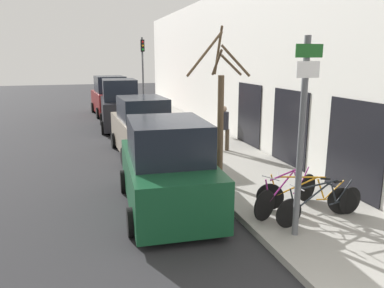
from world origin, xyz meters
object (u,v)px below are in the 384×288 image
bicycle_0 (321,204)px  parked_car_2 (120,107)px  signpost (302,134)px  pedestrian_near (224,125)px  traffic_light (143,67)px  parked_car_1 (142,129)px  street_tree (220,114)px  parked_car_0 (167,169)px  parked_car_3 (110,97)px  bicycle_1 (306,196)px  bicycle_2 (287,194)px

bicycle_0 → parked_car_2: (-2.78, 12.81, 0.60)m
signpost → pedestrian_near: size_ratio=2.26×
traffic_light → signpost: bearing=-88.7°
parked_car_1 → street_tree: bearing=-74.1°
parked_car_0 → parked_car_1: parked_car_0 is taller
pedestrian_near → parked_car_0: bearing=66.0°
parked_car_3 → traffic_light: (1.60, -3.20, 1.94)m
parked_car_0 → traffic_light: (1.66, 12.72, 2.05)m
signpost → bicycle_1: 2.07m
bicycle_0 → bicycle_2: bicycle_2 is taller
bicycle_2 → parked_car_1: size_ratio=0.49×
bicycle_1 → parked_car_1: 7.29m
pedestrian_near → traffic_light: size_ratio=0.37×
pedestrian_near → traffic_light: bearing=-67.5°
parked_car_2 → parked_car_3: parked_car_2 is taller
bicycle_2 → parked_car_0: 2.84m
parked_car_2 → street_tree: (1.60, -9.86, 0.97)m
parked_car_0 → parked_car_2: bearing=92.9°
bicycle_2 → traffic_light: (-0.84, 13.99, 2.49)m
parked_car_2 → street_tree: street_tree is taller
parked_car_3 → parked_car_0: bearing=-94.0°
bicycle_0 → parked_car_1: size_ratio=0.53×
signpost → traffic_light: traffic_light is taller
parked_car_1 → parked_car_2: size_ratio=1.02×
bicycle_1 → street_tree: (-1.13, 2.46, 1.58)m
bicycle_1 → parked_car_3: size_ratio=0.44×
bicycle_2 → pedestrian_near: (0.70, 5.70, 0.57)m
bicycle_2 → parked_car_3: parked_car_3 is taller
bicycle_2 → parked_car_2: 12.36m
signpost → parked_car_2: signpost is taller
bicycle_0 → traffic_light: 14.96m
signpost → parked_car_0: 3.36m
bicycle_1 → traffic_light: 14.48m
street_tree → traffic_light: (-0.04, 11.74, 0.93)m
parked_car_0 → parked_car_2: parked_car_2 is taller
parked_car_0 → parked_car_1: (0.31, 5.33, -0.00)m
street_tree → bicycle_1: bearing=-65.3°
bicycle_2 → pedestrian_near: bearing=-31.7°
bicycle_2 → parked_car_0: size_ratio=0.49×
bicycle_0 → street_tree: (-1.18, 2.95, 1.58)m
parked_car_1 → traffic_light: traffic_light is taller
bicycle_1 → bicycle_2: size_ratio=0.92×
parked_car_0 → parked_car_1: size_ratio=1.01×
traffic_light → bicycle_0: bearing=-85.2°
bicycle_2 → parked_car_1: bearing=-6.3°
parked_car_1 → parked_car_0: bearing=-95.3°
bicycle_2 → parked_car_0: bearing=38.3°
parked_car_0 → traffic_light: bearing=86.1°
bicycle_2 → bicycle_0: bearing=-175.5°
bicycle_1 → bicycle_2: bearing=84.8°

